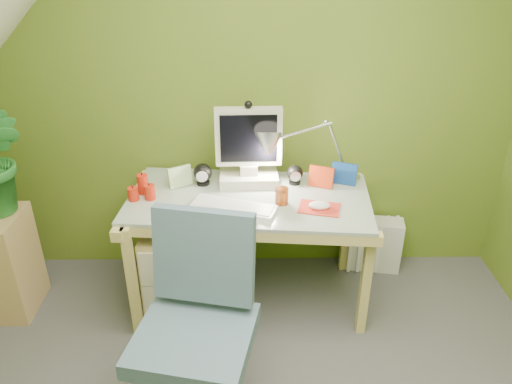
{
  "coord_description": "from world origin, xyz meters",
  "views": [
    {
      "loc": [
        -0.03,
        -1.29,
        2.07
      ],
      "look_at": [
        0.0,
        1.0,
        0.85
      ],
      "focal_mm": 35.0,
      "sensor_mm": 36.0,
      "label": 1
    }
  ],
  "objects_px": {
    "desk_lamp": "(328,137)",
    "task_chair": "(194,336)",
    "radiator": "(373,244)",
    "side_ledge": "(9,263)",
    "desk": "(249,250)",
    "monitor": "(249,142)"
  },
  "relations": [
    {
      "from": "desk_lamp",
      "to": "task_chair",
      "type": "xyz_separation_m",
      "value": [
        -0.69,
        -1.04,
        -0.5
      ]
    },
    {
      "from": "radiator",
      "to": "side_ledge",
      "type": "bearing_deg",
      "value": -161.32
    },
    {
      "from": "desk",
      "to": "side_ledge",
      "type": "height_order",
      "value": "desk"
    },
    {
      "from": "monitor",
      "to": "task_chair",
      "type": "distance_m",
      "value": 1.16
    },
    {
      "from": "desk",
      "to": "task_chair",
      "type": "distance_m",
      "value": 0.9
    },
    {
      "from": "side_ledge",
      "to": "task_chair",
      "type": "distance_m",
      "value": 1.43
    },
    {
      "from": "side_ledge",
      "to": "task_chair",
      "type": "relative_size",
      "value": 0.63
    },
    {
      "from": "desk",
      "to": "radiator",
      "type": "xyz_separation_m",
      "value": [
        0.83,
        0.32,
        -0.18
      ]
    },
    {
      "from": "task_chair",
      "to": "radiator",
      "type": "height_order",
      "value": "task_chair"
    },
    {
      "from": "desk_lamp",
      "to": "radiator",
      "type": "relative_size",
      "value": 1.58
    },
    {
      "from": "task_chair",
      "to": "monitor",
      "type": "bearing_deg",
      "value": 88.86
    },
    {
      "from": "desk_lamp",
      "to": "side_ledge",
      "type": "distance_m",
      "value": 2.0
    },
    {
      "from": "task_chair",
      "to": "radiator",
      "type": "bearing_deg",
      "value": 59.54
    },
    {
      "from": "desk",
      "to": "desk_lamp",
      "type": "relative_size",
      "value": 2.35
    },
    {
      "from": "side_ledge",
      "to": "radiator",
      "type": "bearing_deg",
      "value": 9.61
    },
    {
      "from": "monitor",
      "to": "radiator",
      "type": "xyz_separation_m",
      "value": [
        0.83,
        0.14,
        -0.8
      ]
    },
    {
      "from": "monitor",
      "to": "task_chair",
      "type": "height_order",
      "value": "monitor"
    },
    {
      "from": "side_ledge",
      "to": "radiator",
      "type": "distance_m",
      "value": 2.28
    },
    {
      "from": "side_ledge",
      "to": "monitor",
      "type": "bearing_deg",
      "value": 9.65
    },
    {
      "from": "desk",
      "to": "desk_lamp",
      "type": "bearing_deg",
      "value": 26.74
    },
    {
      "from": "desk",
      "to": "task_chair",
      "type": "xyz_separation_m",
      "value": [
        -0.24,
        -0.86,
        0.15
      ]
    },
    {
      "from": "desk_lamp",
      "to": "radiator",
      "type": "xyz_separation_m",
      "value": [
        0.38,
        0.14,
        -0.83
      ]
    }
  ]
}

